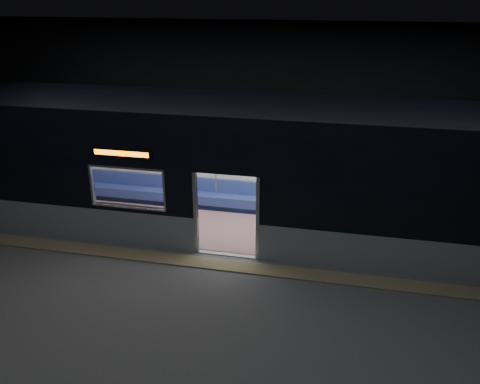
% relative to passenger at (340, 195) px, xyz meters
% --- Properties ---
extents(station_floor, '(24.00, 14.00, 0.01)m').
position_rel_passenger_xyz_m(station_floor, '(-2.50, -3.55, -0.77)').
color(station_floor, '#47494C').
rests_on(station_floor, ground).
extents(station_envelope, '(24.00, 14.00, 5.00)m').
position_rel_passenger_xyz_m(station_envelope, '(-2.50, -3.55, 2.89)').
color(station_envelope, black).
rests_on(station_envelope, station_floor).
extents(tactile_strip, '(22.80, 0.50, 0.03)m').
position_rel_passenger_xyz_m(tactile_strip, '(-2.50, -3.00, -0.75)').
color(tactile_strip, '#8C7F59').
rests_on(tactile_strip, station_floor).
extents(metro_car, '(18.00, 3.04, 3.35)m').
position_rel_passenger_xyz_m(metro_car, '(-2.50, -1.00, 1.08)').
color(metro_car, '#8B97A5').
rests_on(metro_car, station_floor).
extents(passenger, '(0.37, 0.64, 1.30)m').
position_rel_passenger_xyz_m(passenger, '(0.00, 0.00, 0.00)').
color(passenger, black).
rests_on(passenger, metro_car).
extents(handbag, '(0.34, 0.32, 0.14)m').
position_rel_passenger_xyz_m(handbag, '(-0.03, -0.21, -0.10)').
color(handbag, black).
rests_on(handbag, passenger).
extents(transit_map, '(1.08, 0.03, 0.70)m').
position_rel_passenger_xyz_m(transit_map, '(1.09, 0.31, 0.73)').
color(transit_map, white).
rests_on(transit_map, metro_car).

